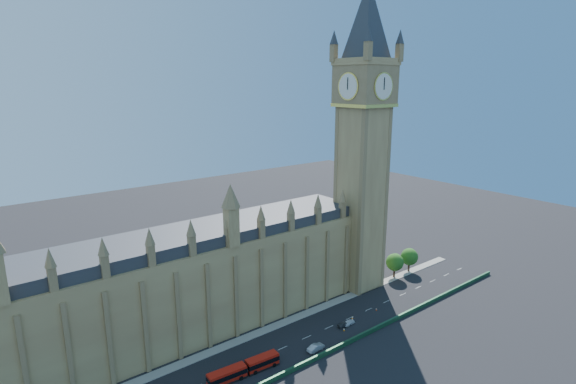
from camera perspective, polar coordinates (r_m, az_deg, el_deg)
ground at (r=121.78m, az=0.86°, el=-18.57°), size 400.00×400.00×0.00m
palace_westminster at (r=120.82m, az=-15.46°, el=-11.88°), size 120.00×20.00×28.00m
elizabeth_tower at (r=139.72m, az=9.59°, el=9.22°), size 20.59×20.59×105.00m
bridge_parapet at (r=115.73m, az=3.85°, el=-20.16°), size 160.00×0.60×1.20m
kerb_north at (r=128.17m, az=-1.93°, el=-16.75°), size 160.00×3.00×0.16m
tree_east_near at (r=159.22m, az=13.44°, el=-8.59°), size 6.00×6.00×8.50m
tree_east_far at (r=165.19m, az=15.19°, el=-7.87°), size 6.00×6.00×8.50m
red_bus at (r=110.37m, az=-5.61°, el=-21.46°), size 17.75×4.01×2.99m
car_grey at (r=129.05m, az=7.15°, el=-16.32°), size 4.12×1.92×1.36m
car_silver at (r=118.61m, az=3.57°, el=-19.10°), size 5.11×2.13×1.64m
car_white at (r=130.17m, az=7.74°, el=-16.10°), size 4.36×2.25×1.21m
cone_a at (r=131.92m, az=8.17°, el=-15.79°), size 0.60×0.60×0.80m
cone_b at (r=127.27m, az=7.13°, el=-16.94°), size 0.61×0.61×0.78m
cone_c at (r=138.55m, az=11.16°, el=-14.41°), size 0.57×0.57×0.71m
cone_d at (r=133.10m, az=8.19°, el=-15.51°), size 0.52×0.52×0.75m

